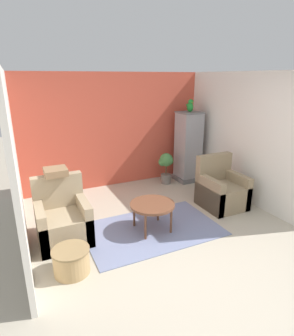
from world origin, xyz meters
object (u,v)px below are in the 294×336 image
at_px(coffee_table, 152,206).
at_px(birdcage, 188,147).
at_px(armchair_right, 221,191).
at_px(wicker_basket, 71,260).
at_px(potted_plant, 166,165).
at_px(armchair_left, 63,221).
at_px(parrot, 190,106).

bearing_deg(coffee_table, birdcage, 44.15).
distance_m(armchair_right, wicker_basket, 2.97).
bearing_deg(armchair_right, potted_plant, 103.31).
bearing_deg(armchair_left, birdcage, 24.51).
height_order(coffee_table, birdcage, birdcage).
distance_m(armchair_right, potted_plant, 1.52).
relative_size(parrot, potted_plant, 0.40).
relative_size(parrot, wicker_basket, 0.60).
xyz_separation_m(coffee_table, potted_plant, (1.19, 1.71, 0.03)).
distance_m(armchair_right, birdcage, 1.55).
bearing_deg(birdcage, coffee_table, -135.85).
height_order(armchair_right, parrot, parrot).
xyz_separation_m(parrot, wicker_basket, (-3.09, -2.18, -1.53)).
distance_m(coffee_table, parrot, 2.75).
xyz_separation_m(birdcage, parrot, (-0.00, 0.00, 0.92)).
distance_m(armchair_left, potted_plant, 2.86).
height_order(coffee_table, parrot, parrot).
distance_m(coffee_table, wicker_basket, 1.45).
height_order(armchair_left, potted_plant, armchair_left).
bearing_deg(armchair_right, wicker_basket, -165.96).
distance_m(coffee_table, potted_plant, 2.08).
relative_size(armchair_right, parrot, 3.39).
height_order(armchair_left, wicker_basket, armchair_left).
bearing_deg(parrot, armchair_left, -155.46).
bearing_deg(parrot, potted_plant, 178.61).
height_order(coffee_table, potted_plant, potted_plant).
xyz_separation_m(birdcage, wicker_basket, (-3.09, -2.18, -0.60)).
xyz_separation_m(potted_plant, wicker_basket, (-2.53, -2.19, -0.26)).
relative_size(birdcage, parrot, 5.68).
distance_m(birdcage, parrot, 0.92).
bearing_deg(parrot, birdcage, -90.00).
xyz_separation_m(armchair_right, birdcage, (0.21, 1.46, 0.47)).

